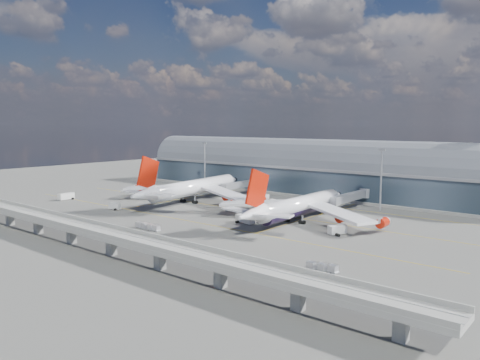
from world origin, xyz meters
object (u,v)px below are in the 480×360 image
Objects in this scene: service_truck_2 at (245,219)px; service_truck_0 at (66,196)px; airliner_right at (298,206)px; service_truck_3 at (337,230)px; cargo_train_0 at (148,227)px; service_truck_1 at (115,206)px; service_truck_4 at (263,198)px; cargo_train_2 at (322,267)px; cargo_train_1 at (148,227)px; airliner_left at (191,188)px; floodlight_mast_left at (205,164)px; service_truck_5 at (274,203)px; floodlight_mast_right at (381,178)px.

service_truck_0 is at bearing 109.26° from service_truck_2.
airliner_right reaches higher than service_truck_0.
cargo_train_0 is (-53.01, -34.46, -0.66)m from service_truck_3.
service_truck_3 reaches higher than service_truck_1.
service_truck_4 reaches higher than cargo_train_2.
service_truck_4 reaches higher than cargo_train_1.
service_truck_0 is (-50.09, -32.81, -5.01)m from airliner_left.
floodlight_mast_left is 3.03× the size of service_truck_2.
cargo_train_2 is (68.27, -2.06, -0.05)m from cargo_train_1.
airliner_left reaches higher than airliner_right.
service_truck_5 is at bearing 18.74° from airliner_left.
service_truck_1 is at bearing -145.69° from service_truck_3.
service_truck_3 reaches higher than cargo_train_0.
cargo_train_2 is (35.96, -45.37, -4.74)m from airliner_right.
airliner_right reaches higher than cargo_train_0.
airliner_left is 38.46m from service_truck_5.
airliner_left is 60.60m from airliner_right.
service_truck_2 is (72.69, -55.07, -12.09)m from floodlight_mast_left.
service_truck_1 is 67.87m from service_truck_5.
cargo_train_0 is at bearing 97.00° from cargo_train_2.
service_truck_0 is 1.51× the size of service_truck_1.
service_truck_5 is (-40.84, -18.08, -12.32)m from floodlight_mast_right.
floodlight_mast_left is at bearing 63.46° from cargo_train_2.
airliner_right reaches higher than service_truck_2.
cargo_train_2 is (48.80, -30.64, -0.60)m from service_truck_2.
service_truck_3 is (81.21, -14.03, -5.12)m from airliner_left.
service_truck_1 reaches higher than cargo_train_1.
service_truck_5 is (34.00, 17.18, -5.35)m from airliner_left.
service_truck_1 is at bearing 159.50° from service_truck_5.
floodlight_mast_left is 70.92m from service_truck_1.
airliner_left reaches higher than service_truck_3.
cargo_train_2 is (68.13, -1.97, 0.06)m from cargo_train_0.
floodlight_mast_right is at bearing -65.58° from service_truck_1.
airliner_left is 33.79m from service_truck_4.
cargo_train_1 reaches higher than cargo_train_0.
service_truck_0 is 79.69m from cargo_train_1.
airliner_left is 51.75m from service_truck_2.
cargo_train_0 is (39.63, -15.24, -0.54)m from service_truck_1.
floodlight_mast_left is at bearing 64.53° from service_truck_2.
floodlight_mast_right is 89.27m from cargo_train_2.
floodlight_mast_right is at bearing -28.16° from cargo_train_1.
cargo_train_1 is at bearing -119.22° from floodlight_mast_right.
cargo_train_1 is at bearing -163.66° from service_truck_5.
service_truck_4 is 0.49× the size of cargo_train_1.
airliner_left is at bearing -167.21° from service_truck_3.
floodlight_mast_right is 0.34× the size of airliner_left.
service_truck_5 is (10.89, -6.93, -0.19)m from service_truck_4.
service_truck_0 is at bearing -154.83° from airliner_left.
floodlight_mast_left reaches higher than airliner_left.
airliner_right is 8.14× the size of service_truck_2.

